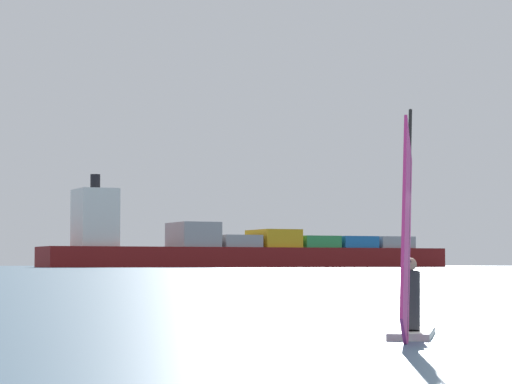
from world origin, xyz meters
name	(u,v)px	position (x,y,z in m)	size (l,w,h in m)	color
ground_plane	(482,332)	(0.00, 0.00, 0.00)	(4000.00, 4000.00, 0.00)	#476B84
windsurfer	(409,281)	(-0.40, -2.56, 0.96)	(1.64, 3.99, 4.13)	white
cargo_ship	(240,249)	(-242.23, 410.83, 7.95)	(130.92, 158.91, 37.84)	maroon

